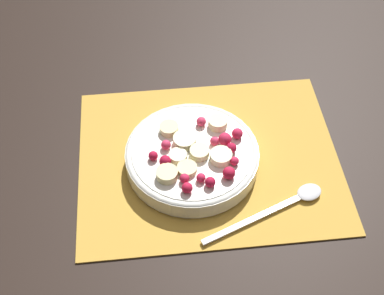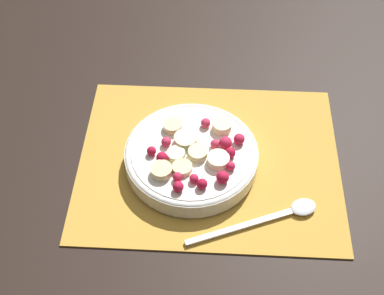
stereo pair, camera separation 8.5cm
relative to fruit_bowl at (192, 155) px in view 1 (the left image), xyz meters
The scene contains 4 objects.
ground_plane 0.04m from the fruit_bowl, 19.19° to the left, with size 3.00×3.00×0.00m, color black.
placemat 0.04m from the fruit_bowl, 19.19° to the left, with size 0.43×0.34×0.01m.
fruit_bowl is the anchor object (origin of this frame).
spoon 0.17m from the fruit_bowl, 34.33° to the right, with size 0.20×0.10×0.01m.
Camera 1 is at (-0.09, -0.55, 0.70)m, focal length 50.00 mm.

